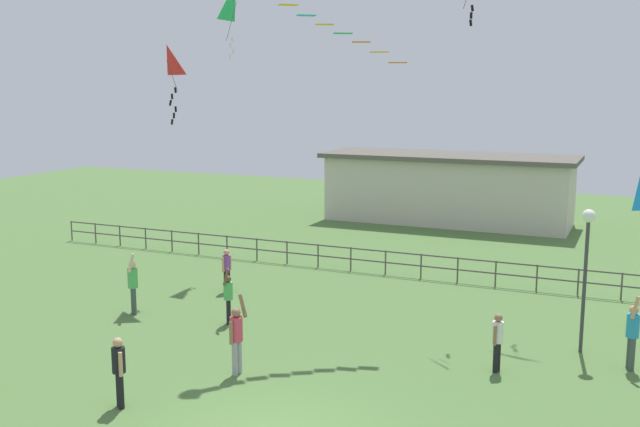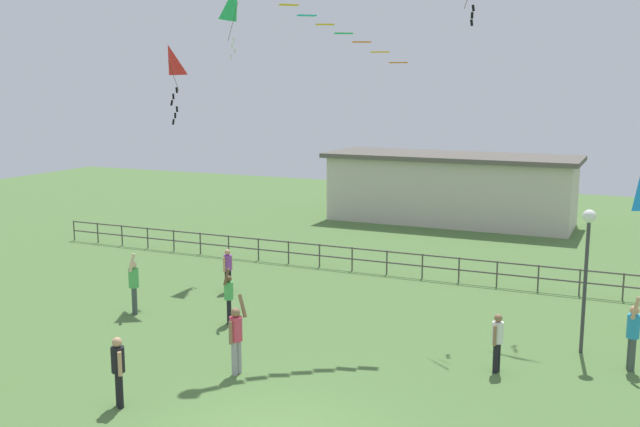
# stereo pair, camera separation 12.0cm
# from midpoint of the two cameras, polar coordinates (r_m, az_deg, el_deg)

# --- Properties ---
(lamppost) EXTENTS (0.36, 0.36, 3.99)m
(lamppost) POSITION_cam_midpoint_polar(r_m,az_deg,el_deg) (21.01, 19.84, -2.52)
(lamppost) COLOR #38383D
(lamppost) RESTS_ON ground_plane
(person_0) EXTENTS (0.41, 0.35, 1.65)m
(person_0) POSITION_cam_midpoint_polar(r_m,az_deg,el_deg) (17.57, -15.53, -11.44)
(person_0) COLOR black
(person_0) RESTS_ON ground_plane
(person_1) EXTENTS (0.29, 0.46, 1.54)m
(person_1) POSITION_cam_midpoint_polar(r_m,az_deg,el_deg) (26.34, -7.38, -4.17)
(person_1) COLOR black
(person_1) RESTS_ON ground_plane
(person_2) EXTENTS (0.38, 0.53, 2.04)m
(person_2) POSITION_cam_midpoint_polar(r_m,az_deg,el_deg) (18.89, -6.68, -9.37)
(person_2) COLOR #99999E
(person_2) RESTS_ON ground_plane
(person_4) EXTENTS (0.31, 0.48, 1.80)m
(person_4) POSITION_cam_midpoint_polar(r_m,az_deg,el_deg) (22.82, -7.28, -6.32)
(person_4) COLOR black
(person_4) RESTS_ON ground_plane
(person_5) EXTENTS (0.28, 0.46, 1.54)m
(person_5) POSITION_cam_midpoint_polar(r_m,az_deg,el_deg) (19.49, 13.44, -9.41)
(person_5) COLOR black
(person_5) RESTS_ON ground_plane
(person_6) EXTENTS (0.32, 0.54, 2.02)m
(person_6) POSITION_cam_midpoint_polar(r_m,az_deg,el_deg) (20.66, 22.92, -8.45)
(person_6) COLOR #3F4C47
(person_6) RESTS_ON ground_plane
(person_7) EXTENTS (0.43, 0.50, 2.04)m
(person_7) POSITION_cam_midpoint_polar(r_m,az_deg,el_deg) (24.31, -14.46, -5.26)
(person_7) COLOR #3F4C47
(person_7) RESTS_ON ground_plane
(kite_0) EXTENTS (1.08, 0.81, 2.73)m
(kite_0) POSITION_cam_midpoint_polar(r_m,az_deg,el_deg) (26.38, -11.88, 11.31)
(kite_0) COLOR red
(kite_6) EXTENTS (0.77, 0.99, 2.96)m
(kite_6) POSITION_cam_midpoint_polar(r_m,az_deg,el_deg) (30.05, -6.63, 15.89)
(kite_6) COLOR #1EB759
(waterfront_railing) EXTENTS (36.02, 0.06, 0.95)m
(waterfront_railing) POSITION_cam_midpoint_polar(r_m,az_deg,el_deg) (28.11, 8.89, -3.87)
(waterfront_railing) COLOR #4C4742
(waterfront_railing) RESTS_ON ground_plane
(pavilion_building) EXTENTS (13.29, 4.70, 3.67)m
(pavilion_building) POSITION_cam_midpoint_polar(r_m,az_deg,el_deg) (39.96, 9.82, 1.97)
(pavilion_building) COLOR beige
(pavilion_building) RESTS_ON ground_plane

